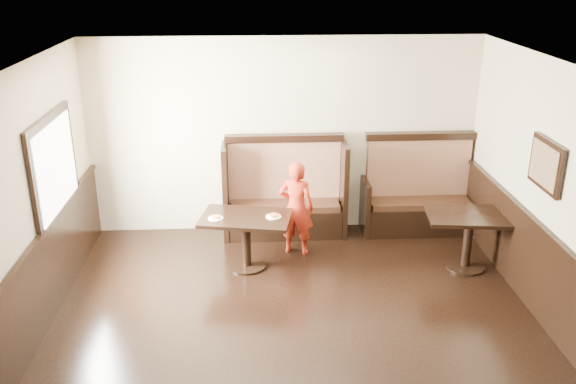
{
  "coord_description": "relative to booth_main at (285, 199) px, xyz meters",
  "views": [
    {
      "loc": [
        -0.41,
        -4.83,
        3.8
      ],
      "look_at": [
        -0.01,
        2.35,
        1.0
      ],
      "focal_mm": 38.0,
      "sensor_mm": 36.0,
      "label": 1
    }
  ],
  "objects": [
    {
      "name": "pizza_plate_left",
      "position": [
        -0.92,
        -1.09,
        0.2
      ],
      "size": [
        0.19,
        0.19,
        0.04
      ],
      "color": "white",
      "rests_on": "table_main"
    },
    {
      "name": "table_main",
      "position": [
        -0.55,
        -1.04,
        0.02
      ],
      "size": [
        1.23,
        0.9,
        0.72
      ],
      "rotation": [
        0.0,
        0.0,
        -0.19
      ],
      "color": "black",
      "rests_on": "ground"
    },
    {
      "name": "booth_neighbor",
      "position": [
        1.95,
        -0.0,
        -0.05
      ],
      "size": [
        1.65,
        0.72,
        1.45
      ],
      "color": "black",
      "rests_on": "ground"
    },
    {
      "name": "table_neighbor",
      "position": [
        2.29,
        -1.21,
        0.03
      ],
      "size": [
        1.16,
        0.83,
        0.75
      ],
      "rotation": [
        0.0,
        0.0,
        -0.12
      ],
      "color": "black",
      "rests_on": "ground"
    },
    {
      "name": "room_shell",
      "position": [
        -0.3,
        -3.01,
        0.14
      ],
      "size": [
        7.0,
        7.0,
        7.0
      ],
      "color": "#C8B991",
      "rests_on": "ground"
    },
    {
      "name": "ground",
      "position": [
        0.0,
        -3.3,
        -0.53
      ],
      "size": [
        7.0,
        7.0,
        0.0
      ],
      "primitive_type": "plane",
      "color": "black",
      "rests_on": "ground"
    },
    {
      "name": "pizza_plate_right",
      "position": [
        -0.2,
        -1.08,
        0.2
      ],
      "size": [
        0.2,
        0.2,
        0.04
      ],
      "color": "white",
      "rests_on": "table_main"
    },
    {
      "name": "child",
      "position": [
        0.12,
        -0.66,
        0.13
      ],
      "size": [
        0.55,
        0.44,
        1.31
      ],
      "primitive_type": "imported",
      "rotation": [
        0.0,
        0.0,
        2.85
      ],
      "color": "#A92512",
      "rests_on": "ground"
    },
    {
      "name": "booth_main",
      "position": [
        0.0,
        0.0,
        0.0
      ],
      "size": [
        1.75,
        0.72,
        1.45
      ],
      "color": "black",
      "rests_on": "ground"
    }
  ]
}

